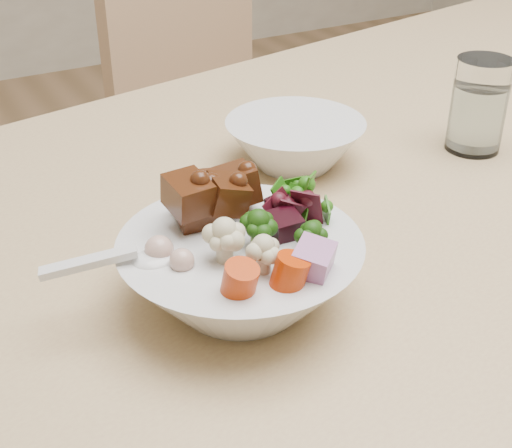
% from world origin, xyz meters
% --- Properties ---
extents(dining_table, '(1.88, 1.28, 0.81)m').
position_xyz_m(dining_table, '(-0.13, 0.01, 0.73)').
color(dining_table, tan).
rests_on(dining_table, ground).
extents(chair_far, '(0.53, 0.53, 0.89)m').
position_xyz_m(chair_far, '(-0.13, 0.74, 0.50)').
color(chair_far, tan).
rests_on(chair_far, ground).
extents(food_bowl, '(0.20, 0.20, 0.11)m').
position_xyz_m(food_bowl, '(-0.53, -0.07, 0.84)').
color(food_bowl, silver).
rests_on(food_bowl, dining_table).
extents(soup_spoon, '(0.11, 0.05, 0.02)m').
position_xyz_m(soup_spoon, '(-0.61, -0.06, 0.87)').
color(soup_spoon, silver).
rests_on(soup_spoon, food_bowl).
extents(water_glass, '(0.06, 0.06, 0.11)m').
position_xyz_m(water_glass, '(-0.15, 0.06, 0.86)').
color(water_glass, white).
rests_on(water_glass, dining_table).
extents(side_bowl, '(0.16, 0.16, 0.05)m').
position_xyz_m(side_bowl, '(-0.35, 0.12, 0.83)').
color(side_bowl, silver).
rests_on(side_bowl, dining_table).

